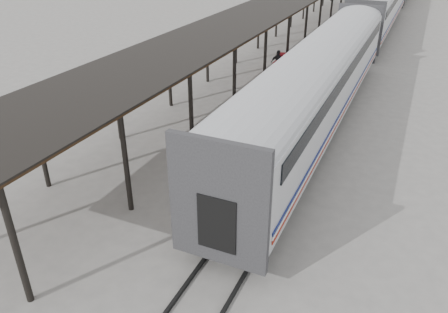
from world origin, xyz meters
The scene contains 9 objects.
ground centered at (0.00, 0.00, 0.00)m, with size 160.00×160.00×0.00m, color slate.
train centered at (3.19, 33.79, 2.69)m, with size 3.45×76.01×4.01m.
canopy centered at (-3.40, 24.00, 4.00)m, with size 4.90×64.30×4.15m.
rails centered at (3.20, 34.00, 0.06)m, with size 1.54×150.00×0.12m.
baggage_cart centered at (1.20, 0.23, 0.65)m, with size 1.58×2.56×0.86m.
suitcase_stack centered at (1.02, 0.55, 1.03)m, with size 1.22×1.17×0.44m.
luggage_tug centered at (-1.10, 16.19, 0.70)m, with size 1.14×1.77×1.52m.
porter centered at (1.20, -0.42, 1.65)m, with size 0.58×0.38×1.58m, color navy.
pedestrian centered at (-1.45, 16.20, 0.92)m, with size 1.07×0.45×1.83m, color black.
Camera 1 is at (7.50, -13.08, 9.57)m, focal length 35.00 mm.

